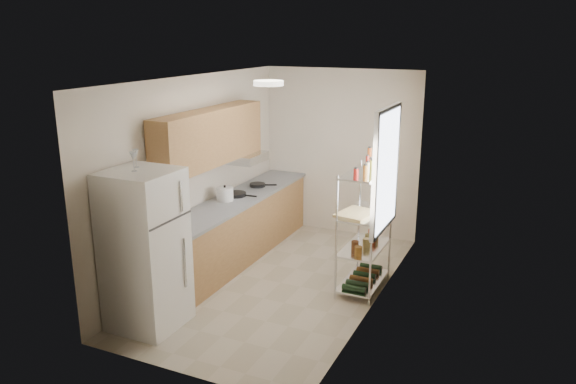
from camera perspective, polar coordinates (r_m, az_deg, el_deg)
name	(u,v)px	position (r m, az deg, el deg)	size (l,w,h in m)	color
room	(280,186)	(6.89, -0.78, 0.62)	(2.52, 4.42, 2.62)	#BDB099
counter_run	(235,229)	(7.93, -5.41, -3.80)	(0.63, 3.51, 0.90)	#AD7E49
upper_cabinets	(210,137)	(7.37, -7.92, 5.54)	(0.33, 2.20, 0.72)	#AD7E49
range_hood	(244,157)	(8.09, -4.45, 3.54)	(0.50, 0.60, 0.12)	#B7BABC
window	(386,170)	(6.74, 9.96, 2.23)	(0.06, 1.00, 1.46)	white
bakers_rack	(366,204)	(6.86, 7.90, -1.26)	(0.45, 0.90, 1.73)	silver
ceiling_dome	(268,83)	(6.40, -1.99, 11.00)	(0.34, 0.34, 0.06)	white
refrigerator	(145,250)	(6.22, -14.32, -5.72)	(0.72, 0.72, 1.75)	white
wine_glass_a	(136,158)	(6.08, -15.19, 3.31)	(0.07, 0.07, 0.20)	silver
wine_glass_b	(134,162)	(5.92, -15.41, 2.98)	(0.07, 0.07, 0.20)	silver
rice_cooker	(225,194)	(7.70, -6.43, -0.20)	(0.23, 0.23, 0.19)	white
frying_pan_large	(236,194)	(7.92, -5.29, -0.23)	(0.28, 0.28, 0.05)	black
frying_pan_small	(257,185)	(8.38, -3.12, 0.72)	(0.23, 0.23, 0.05)	black
cutting_board	(356,214)	(6.76, 6.96, -2.20)	(0.37, 0.48, 0.03)	tan
espresso_machine	(383,195)	(7.13, 9.64, -0.30)	(0.16, 0.25, 0.29)	black
storage_bag	(373,234)	(7.28, 8.68, -4.22)	(0.09, 0.13, 0.14)	#A93814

